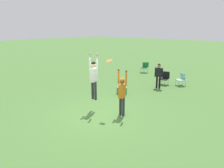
{
  "coord_description": "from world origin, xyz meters",
  "views": [
    {
      "loc": [
        6.58,
        -6.53,
        3.83
      ],
      "look_at": [
        0.18,
        0.71,
        1.3
      ],
      "focal_mm": 35.0,
      "sensor_mm": 36.0,
      "label": 1
    }
  ],
  "objects_px": {
    "person_defending": "(122,91)",
    "person_spectator_near": "(159,74)",
    "cooler_box": "(122,91)",
    "camping_chair_1": "(164,77)",
    "person_jumping": "(94,75)",
    "camping_chair_2": "(145,67)",
    "frisbee": "(109,61)",
    "camping_chair_0": "(182,78)"
  },
  "relations": [
    {
      "from": "person_defending",
      "to": "person_spectator_near",
      "type": "relative_size",
      "value": 1.3
    },
    {
      "from": "cooler_box",
      "to": "camping_chair_1",
      "type": "bearing_deg",
      "value": 77.59
    },
    {
      "from": "person_jumping",
      "to": "person_spectator_near",
      "type": "xyz_separation_m",
      "value": [
        0.32,
        5.4,
        -0.74
      ]
    },
    {
      "from": "camping_chair_2",
      "to": "person_jumping",
      "type": "bearing_deg",
      "value": 75.0
    },
    {
      "from": "camping_chair_1",
      "to": "person_spectator_near",
      "type": "distance_m",
      "value": 1.21
    },
    {
      "from": "camping_chair_1",
      "to": "cooler_box",
      "type": "bearing_deg",
      "value": 64.87
    },
    {
      "from": "cooler_box",
      "to": "person_jumping",
      "type": "bearing_deg",
      "value": -77.35
    },
    {
      "from": "cooler_box",
      "to": "person_spectator_near",
      "type": "bearing_deg",
      "value": 69.3
    },
    {
      "from": "person_jumping",
      "to": "frisbee",
      "type": "bearing_deg",
      "value": -94.12
    },
    {
      "from": "frisbee",
      "to": "camping_chair_0",
      "type": "bearing_deg",
      "value": 87.34
    },
    {
      "from": "person_defending",
      "to": "frisbee",
      "type": "distance_m",
      "value": 1.44
    },
    {
      "from": "person_jumping",
      "to": "camping_chair_2",
      "type": "height_order",
      "value": "person_jumping"
    },
    {
      "from": "person_defending",
      "to": "person_spectator_near",
      "type": "distance_m",
      "value": 5.14
    },
    {
      "from": "person_jumping",
      "to": "frisbee",
      "type": "height_order",
      "value": "person_jumping"
    },
    {
      "from": "frisbee",
      "to": "camping_chair_2",
      "type": "xyz_separation_m",
      "value": [
        -3.94,
        8.9,
        -1.9
      ]
    },
    {
      "from": "person_jumping",
      "to": "person_defending",
      "type": "relative_size",
      "value": 1.05
    },
    {
      "from": "frisbee",
      "to": "camping_chair_0",
      "type": "xyz_separation_m",
      "value": [
        0.32,
        6.9,
        -1.93
      ]
    },
    {
      "from": "person_jumping",
      "to": "camping_chair_1",
      "type": "relative_size",
      "value": 2.44
    },
    {
      "from": "camping_chair_0",
      "to": "cooler_box",
      "type": "distance_m",
      "value": 4.57
    },
    {
      "from": "person_jumping",
      "to": "camping_chair_1",
      "type": "xyz_separation_m",
      "value": [
        0.16,
        6.51,
        -1.19
      ]
    },
    {
      "from": "camping_chair_1",
      "to": "cooler_box",
      "type": "relative_size",
      "value": 1.77
    },
    {
      "from": "camping_chair_0",
      "to": "camping_chair_2",
      "type": "height_order",
      "value": "camping_chair_2"
    },
    {
      "from": "cooler_box",
      "to": "frisbee",
      "type": "bearing_deg",
      "value": -61.62
    },
    {
      "from": "camping_chair_2",
      "to": "person_spectator_near",
      "type": "relative_size",
      "value": 0.55
    },
    {
      "from": "camping_chair_0",
      "to": "camping_chair_2",
      "type": "distance_m",
      "value": 4.7
    },
    {
      "from": "person_jumping",
      "to": "person_spectator_near",
      "type": "height_order",
      "value": "person_jumping"
    },
    {
      "from": "person_jumping",
      "to": "camping_chair_0",
      "type": "height_order",
      "value": "person_jumping"
    },
    {
      "from": "camping_chair_0",
      "to": "camping_chair_2",
      "type": "relative_size",
      "value": 0.95
    },
    {
      "from": "camping_chair_0",
      "to": "camping_chair_1",
      "type": "xyz_separation_m",
      "value": [
        -0.98,
        -0.55,
        0.02
      ]
    },
    {
      "from": "camping_chair_2",
      "to": "cooler_box",
      "type": "relative_size",
      "value": 1.74
    },
    {
      "from": "person_spectator_near",
      "to": "person_jumping",
      "type": "bearing_deg",
      "value": -97.45
    },
    {
      "from": "frisbee",
      "to": "person_spectator_near",
      "type": "xyz_separation_m",
      "value": [
        -0.5,
        5.24,
        -1.46
      ]
    },
    {
      "from": "camping_chair_0",
      "to": "camping_chair_1",
      "type": "height_order",
      "value": "camping_chair_1"
    },
    {
      "from": "person_defending",
      "to": "person_spectator_near",
      "type": "xyz_separation_m",
      "value": [
        -1.06,
        5.03,
        -0.15
      ]
    },
    {
      "from": "person_defending",
      "to": "frisbee",
      "type": "height_order",
      "value": "frisbee"
    },
    {
      "from": "frisbee",
      "to": "cooler_box",
      "type": "height_order",
      "value": "frisbee"
    },
    {
      "from": "person_defending",
      "to": "camping_chair_0",
      "type": "bearing_deg",
      "value": 166.9
    },
    {
      "from": "cooler_box",
      "to": "camping_chair_2",
      "type": "bearing_deg",
      "value": 111.77
    },
    {
      "from": "camping_chair_2",
      "to": "cooler_box",
      "type": "bearing_deg",
      "value": 77.78
    },
    {
      "from": "person_defending",
      "to": "camping_chair_2",
      "type": "distance_m",
      "value": 9.8
    },
    {
      "from": "camping_chair_0",
      "to": "cooler_box",
      "type": "xyz_separation_m",
      "value": [
        -1.78,
        -4.2,
        -0.28
      ]
    },
    {
      "from": "person_jumping",
      "to": "frisbee",
      "type": "relative_size",
      "value": 8.22
    }
  ]
}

